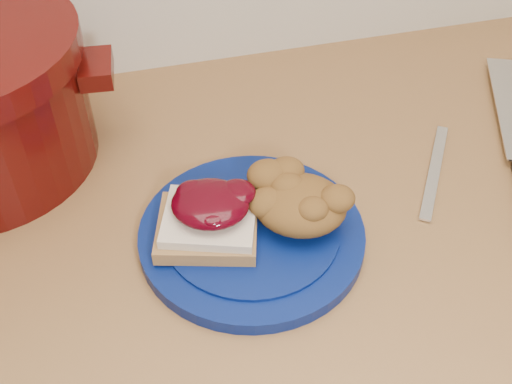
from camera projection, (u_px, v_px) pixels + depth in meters
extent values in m
cylinder|color=#061554|center=(252.00, 235.00, 0.68)|extent=(0.31, 0.31, 0.02)
cube|color=olive|center=(207.00, 228.00, 0.66)|extent=(0.12, 0.11, 0.02)
cube|color=beige|center=(210.00, 218.00, 0.65)|extent=(0.11, 0.11, 0.01)
ellipsoid|color=#32010A|center=(210.00, 204.00, 0.64)|extent=(0.10, 0.10, 0.02)
ellipsoid|color=brown|center=(300.00, 205.00, 0.66)|extent=(0.12, 0.11, 0.05)
cube|color=silver|center=(511.00, 106.00, 0.83)|extent=(0.12, 0.22, 0.00)
cube|color=silver|center=(434.00, 170.00, 0.75)|extent=(0.10, 0.15, 0.00)
cube|color=#3C0806|center=(96.00, 69.00, 0.72)|extent=(0.04, 0.07, 0.02)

